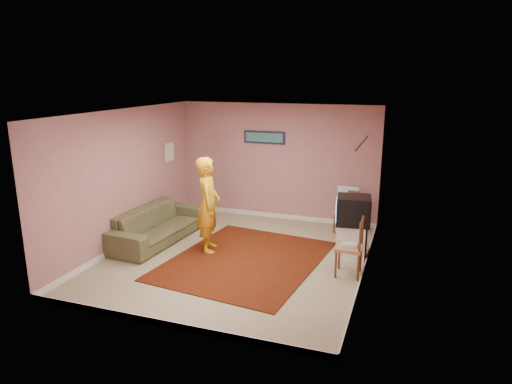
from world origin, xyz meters
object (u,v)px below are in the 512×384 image
(chair_a, at_px, (346,208))
(sofa, at_px, (157,225))
(crt_tv, at_px, (353,210))
(chair_b, at_px, (350,240))
(person, at_px, (208,205))
(tv_cabinet, at_px, (352,241))

(chair_a, xyz_separation_m, sofa, (-3.45, -1.68, -0.21))
(crt_tv, relative_size, chair_b, 1.22)
(chair_a, distance_m, chair_b, 2.06)
(chair_a, bearing_deg, chair_b, -61.94)
(person, bearing_deg, chair_b, -115.08)
(chair_a, distance_m, sofa, 3.84)
(tv_cabinet, xyz_separation_m, chair_b, (0.05, -0.75, 0.28))
(crt_tv, distance_m, person, 2.61)
(tv_cabinet, bearing_deg, crt_tv, -172.85)
(tv_cabinet, distance_m, chair_a, 1.33)
(chair_b, height_order, sofa, chair_b)
(tv_cabinet, xyz_separation_m, chair_a, (-0.30, 1.28, 0.23))
(tv_cabinet, bearing_deg, sofa, -173.84)
(sofa, distance_m, person, 1.31)
(sofa, bearing_deg, crt_tv, -79.84)
(chair_b, distance_m, person, 2.64)
(crt_tv, distance_m, sofa, 3.81)
(chair_a, distance_m, person, 2.92)
(crt_tv, bearing_deg, tv_cabinet, -0.00)
(chair_a, relative_size, sofa, 0.22)
(sofa, relative_size, person, 1.29)
(chair_a, relative_size, person, 0.28)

